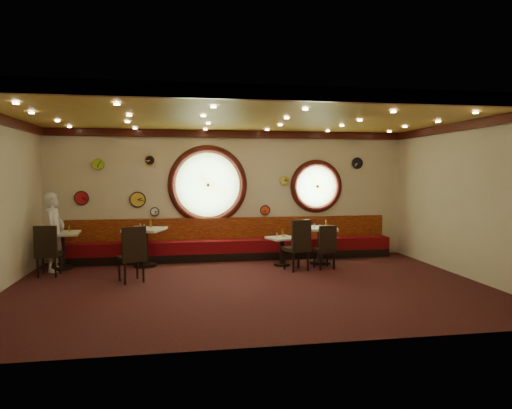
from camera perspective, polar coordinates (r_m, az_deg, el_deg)
name	(u,v)px	position (r m, az deg, el deg)	size (l,w,h in m)	color
floor	(250,286)	(8.77, -0.79, -10.20)	(9.00, 6.00, 0.00)	black
ceiling	(250,116)	(8.57, -0.81, 11.02)	(9.00, 6.00, 0.02)	gold
wall_back	(232,195)	(11.49, -3.06, 1.24)	(9.00, 0.02, 3.20)	beige
wall_front	(287,218)	(5.59, 3.84, -1.69)	(9.00, 0.02, 3.20)	beige
wall_right	(468,200)	(10.22, 25.00, 0.52)	(0.02, 6.00, 3.20)	beige
molding_back	(232,134)	(11.47, -3.06, 8.78)	(9.00, 0.10, 0.18)	black
molding_front	(286,93)	(5.69, 3.79, 13.68)	(9.00, 0.10, 0.18)	black
molding_right	(468,125)	(10.22, 25.02, 9.00)	(0.10, 6.00, 0.18)	black
banquette_base	(233,256)	(11.39, -2.87, -6.39)	(8.00, 0.55, 0.20)	black
banquette_seat	(233,246)	(11.35, -2.87, -5.15)	(8.00, 0.55, 0.30)	#5B070F
banquette_back	(232,228)	(11.51, -3.01, -3.01)	(8.00, 0.10, 0.55)	#640708
porthole_left_glass	(208,185)	(11.43, -6.05, 2.46)	(1.66, 1.66, 0.02)	#87B56D
porthole_left_frame	(208,185)	(11.41, -6.05, 2.46)	(1.98, 1.98, 0.18)	black
porthole_left_ring	(208,185)	(11.38, -6.04, 2.45)	(1.61, 1.61, 0.03)	gold
porthole_right_glass	(316,186)	(11.93, 7.51, 2.27)	(1.10, 1.10, 0.02)	#87B56D
porthole_right_frame	(316,186)	(11.91, 7.53, 2.27)	(1.38, 1.38, 0.18)	black
porthole_right_ring	(317,186)	(11.89, 7.58, 2.26)	(1.09, 1.09, 0.03)	gold
wall_clock_0	(357,163)	(12.26, 12.53, 5.06)	(0.28, 0.28, 0.03)	black
wall_clock_1	(150,160)	(11.40, -13.14, 5.39)	(0.24, 0.24, 0.03)	black
wall_clock_2	(82,198)	(11.62, -20.97, 0.76)	(0.32, 0.32, 0.03)	red
wall_clock_3	(265,210)	(11.61, 1.15, -0.71)	(0.24, 0.24, 0.03)	#E8411B
wall_clock_4	(138,200)	(11.43, -14.56, 0.60)	(0.36, 0.36, 0.03)	gold
wall_clock_5	(284,181)	(11.67, 3.57, 3.00)	(0.22, 0.22, 0.03)	#C1CC44
wall_clock_6	(98,164)	(11.53, -19.11, 4.76)	(0.26, 0.26, 0.03)	#8CC527
wall_clock_7	(155,212)	(11.43, -12.54, -0.88)	(0.20, 0.20, 0.03)	white
table_a	(62,246)	(11.06, -23.13, -4.79)	(0.82, 0.82, 0.83)	black
table_b	(145,242)	(10.79, -13.72, -4.62)	(1.03, 1.03, 0.88)	black
table_c	(282,248)	(10.63, 3.25, -5.41)	(0.75, 0.75, 0.66)	black
table_d	(320,241)	(10.91, 8.01, -4.50)	(0.96, 0.96, 0.87)	black
chair_a	(47,247)	(10.37, -24.65, -4.91)	(0.46, 0.46, 0.66)	black
chair_b	(133,251)	(9.25, -15.17, -5.58)	(0.61, 0.61, 0.69)	black
chair_c	(299,242)	(10.03, 5.36, -4.64)	(0.60, 0.60, 0.70)	black
chair_d	(326,244)	(10.29, 8.73, -4.92)	(0.46, 0.46, 0.61)	black
condiment_a_salt	(57,230)	(11.05, -23.61, -2.99)	(0.03, 0.03, 0.09)	silver
condiment_b_salt	(140,225)	(10.83, -14.25, -2.56)	(0.04, 0.04, 0.11)	silver
condiment_c_salt	(277,235)	(10.60, 2.61, -3.78)	(0.04, 0.04, 0.11)	silver
condiment_d_salt	(314,225)	(10.87, 7.30, -2.58)	(0.03, 0.03, 0.09)	silver
condiment_a_pepper	(61,230)	(10.95, -23.15, -2.96)	(0.04, 0.04, 0.11)	#BAB9BE
condiment_b_pepper	(144,226)	(10.73, -13.80, -2.66)	(0.03, 0.03, 0.09)	silver
condiment_c_pepper	(285,236)	(10.54, 3.69, -3.90)	(0.03, 0.03, 0.09)	silver
condiment_d_pepper	(320,226)	(10.77, 7.96, -2.65)	(0.03, 0.03, 0.09)	#BCBDC1
condiment_a_bottle	(69,228)	(11.11, -22.29, -2.77)	(0.04, 0.04, 0.14)	gold
condiment_b_bottle	(151,224)	(10.87, -13.03, -2.34)	(0.05, 0.05, 0.17)	gold
condiment_c_bottle	(283,233)	(10.68, 3.41, -3.56)	(0.06, 0.06, 0.18)	gold
condiment_d_bottle	(326,223)	(10.95, 8.71, -2.36)	(0.05, 0.05, 0.16)	#CA842F
waiter	(54,232)	(10.88, -23.90, -3.16)	(0.63, 0.41, 1.72)	white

